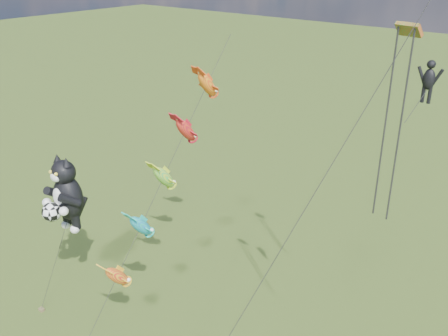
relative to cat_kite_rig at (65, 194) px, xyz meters
The scene contains 4 objects.
ground 10.22m from the cat_kite_rig, 140.50° to the right, with size 300.00×300.00×0.00m, color #22380E.
cat_kite_rig is the anchor object (origin of this frame).
fish_windsock_rig 7.22m from the cat_kite_rig, 29.63° to the left, with size 0.91×15.97×18.71m.
parafoil_rig 24.11m from the cat_kite_rig, ahead, with size 8.26×15.97×27.03m.
Camera 1 is at (31.58, -13.22, 24.08)m, focal length 40.00 mm.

